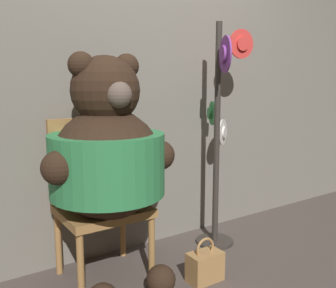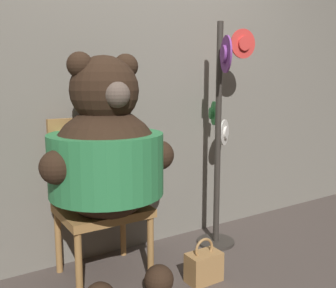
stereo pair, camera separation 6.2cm
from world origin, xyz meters
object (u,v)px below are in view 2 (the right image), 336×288
chair (97,192)px  handbag_on_ground (204,266)px  teddy_bear (107,156)px  hat_display_rack (222,131)px

chair → handbag_on_ground: bearing=-44.3°
teddy_bear → handbag_on_ground: (0.48, -0.31, -0.68)m
chair → handbag_on_ground: 0.80m
teddy_bear → handbag_on_ground: size_ratio=4.94×
hat_display_rack → chair: bearing=174.5°
chair → hat_display_rack: size_ratio=0.61×
hat_display_rack → handbag_on_ground: size_ratio=5.85×
chair → teddy_bear: size_ratio=0.72×
chair → teddy_bear: bearing=-88.3°
chair → teddy_bear: (0.00, -0.16, 0.25)m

